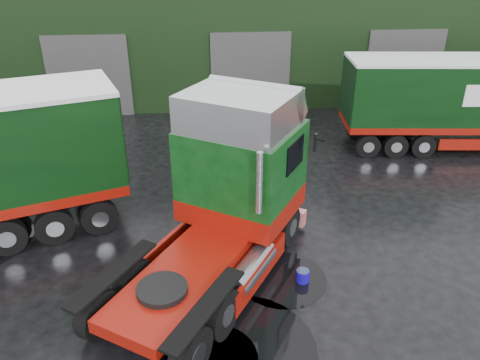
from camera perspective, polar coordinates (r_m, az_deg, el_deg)
name	(u,v)px	position (r m, az deg, el deg)	size (l,w,h in m)	color
ground	(234,289)	(12.40, -0.76, -13.18)	(100.00, 100.00, 0.00)	black
warehouse	(239,29)	(29.92, -0.07, 17.97)	(32.40, 12.40, 6.30)	black
hero_tractor	(203,206)	(11.30, -4.58, -3.14)	(3.20, 7.54, 4.69)	#0C3912
wash_bucket	(303,276)	(12.66, 7.64, -11.50)	(0.36, 0.36, 0.34)	#1307A0
puddle_0	(238,349)	(10.97, -0.23, -19.89)	(3.52, 3.52, 0.01)	black
puddle_1	(282,278)	(12.77, 5.16, -11.87)	(2.38, 2.38, 0.01)	black
puddle_4	(212,359)	(10.81, -3.49, -20.93)	(2.03, 2.03, 0.01)	black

